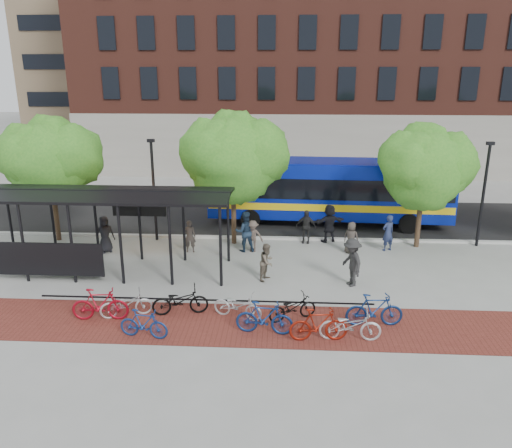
# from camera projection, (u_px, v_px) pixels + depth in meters

# --- Properties ---
(ground) EXTENTS (160.00, 160.00, 0.00)m
(ground) POSITION_uv_depth(u_px,v_px,m) (295.00, 270.00, 21.70)
(ground) COLOR #9E9E99
(ground) RESTS_ON ground
(asphalt_street) EXTENTS (160.00, 8.00, 0.01)m
(asphalt_street) POSITION_uv_depth(u_px,v_px,m) (293.00, 217.00, 29.33)
(asphalt_street) COLOR black
(asphalt_street) RESTS_ON ground
(curb) EXTENTS (160.00, 0.25, 0.12)m
(curb) POSITION_uv_depth(u_px,v_px,m) (294.00, 238.00, 25.50)
(curb) COLOR #B7B7B2
(curb) RESTS_ON ground
(brick_strip) EXTENTS (24.00, 3.00, 0.01)m
(brick_strip) POSITION_uv_depth(u_px,v_px,m) (239.00, 324.00, 17.05)
(brick_strip) COLOR maroon
(brick_strip) RESTS_ON ground
(bike_rack_rail) EXTENTS (12.00, 0.05, 0.95)m
(bike_rack_rail) POSITION_uv_depth(u_px,v_px,m) (205.00, 311.00, 17.98)
(bike_rack_rail) COLOR black
(bike_rack_rail) RESTS_ON ground
(building_brick) EXTENTS (55.00, 14.00, 20.00)m
(building_brick) POSITION_uv_depth(u_px,v_px,m) (409.00, 49.00, 42.95)
(building_brick) COLOR brown
(building_brick) RESTS_ON ground
(building_tower) EXTENTS (22.00, 22.00, 30.00)m
(building_tower) POSITION_uv_depth(u_px,v_px,m) (150.00, 7.00, 56.24)
(building_tower) COLOR #7A664C
(building_tower) RESTS_ON ground
(bus_shelter) EXTENTS (10.60, 3.07, 3.60)m
(bus_shelter) POSITION_uv_depth(u_px,v_px,m) (102.00, 203.00, 20.80)
(bus_shelter) COLOR black
(bus_shelter) RESTS_ON ground
(tree_a) EXTENTS (4.90, 4.00, 6.18)m
(tree_a) POSITION_uv_depth(u_px,v_px,m) (51.00, 157.00, 24.29)
(tree_a) COLOR #382619
(tree_a) RESTS_ON ground
(tree_b) EXTENTS (5.15, 4.20, 6.47)m
(tree_b) POSITION_uv_depth(u_px,v_px,m) (235.00, 154.00, 23.73)
(tree_b) COLOR #382619
(tree_b) RESTS_ON ground
(tree_c) EXTENTS (4.66, 3.80, 5.92)m
(tree_c) POSITION_uv_depth(u_px,v_px,m) (426.00, 165.00, 23.35)
(tree_c) COLOR #382619
(tree_c) RESTS_ON ground
(lamp_post_left) EXTENTS (0.35, 0.20, 5.12)m
(lamp_post_left) POSITION_uv_depth(u_px,v_px,m) (154.00, 187.00, 24.70)
(lamp_post_left) COLOR black
(lamp_post_left) RESTS_ON ground
(lamp_post_right) EXTENTS (0.35, 0.20, 5.12)m
(lamp_post_right) POSITION_uv_depth(u_px,v_px,m) (484.00, 192.00, 23.82)
(lamp_post_right) COLOR black
(lamp_post_right) RESTS_ON ground
(bus) EXTENTS (13.30, 3.58, 3.56)m
(bus) POSITION_uv_depth(u_px,v_px,m) (329.00, 188.00, 27.67)
(bus) COLOR #081B97
(bus) RESTS_ON ground
(bike_1) EXTENTS (2.00, 0.71, 1.18)m
(bike_1) POSITION_uv_depth(u_px,v_px,m) (100.00, 304.00, 17.19)
(bike_1) COLOR maroon
(bike_1) RESTS_ON ground
(bike_2) EXTENTS (1.92, 1.22, 0.95)m
(bike_2) POSITION_uv_depth(u_px,v_px,m) (126.00, 304.00, 17.47)
(bike_2) COLOR #BBBBBD
(bike_2) RESTS_ON ground
(bike_3) EXTENTS (1.70, 0.71, 0.99)m
(bike_3) POSITION_uv_depth(u_px,v_px,m) (144.00, 324.00, 16.07)
(bike_3) COLOR navy
(bike_3) RESTS_ON ground
(bike_4) EXTENTS (2.08, 1.08, 1.04)m
(bike_4) POSITION_uv_depth(u_px,v_px,m) (180.00, 301.00, 17.63)
(bike_4) COLOR black
(bike_4) RESTS_ON ground
(bike_6) EXTENTS (1.91, 1.16, 0.95)m
(bike_6) POSITION_uv_depth(u_px,v_px,m) (238.00, 306.00, 17.36)
(bike_6) COLOR #BCBCBF
(bike_6) RESTS_ON ground
(bike_7) EXTENTS (1.95, 0.72, 1.15)m
(bike_7) POSITION_uv_depth(u_px,v_px,m) (264.00, 318.00, 16.30)
(bike_7) COLOR navy
(bike_7) RESTS_ON ground
(bike_8) EXTENTS (1.86, 1.28, 0.92)m
(bike_8) POSITION_uv_depth(u_px,v_px,m) (292.00, 308.00, 17.24)
(bike_8) COLOR black
(bike_8) RESTS_ON ground
(bike_9) EXTENTS (1.93, 0.70, 1.13)m
(bike_9) POSITION_uv_depth(u_px,v_px,m) (318.00, 325.00, 15.88)
(bike_9) COLOR maroon
(bike_9) RESTS_ON ground
(bike_10) EXTENTS (1.99, 0.70, 1.04)m
(bike_10) POSITION_uv_depth(u_px,v_px,m) (350.00, 325.00, 15.93)
(bike_10) COLOR #BDBCBF
(bike_10) RESTS_ON ground
(bike_11) EXTENTS (1.98, 0.67, 1.17)m
(bike_11) POSITION_uv_depth(u_px,v_px,m) (374.00, 310.00, 16.80)
(bike_11) COLOR navy
(bike_11) RESTS_ON ground
(pedestrian_0) EXTENTS (1.03, 0.96, 1.77)m
(pedestrian_0) POSITION_uv_depth(u_px,v_px,m) (105.00, 234.00, 23.56)
(pedestrian_0) COLOR black
(pedestrian_0) RESTS_ON ground
(pedestrian_1) EXTENTS (0.61, 0.44, 1.58)m
(pedestrian_1) POSITION_uv_depth(u_px,v_px,m) (190.00, 236.00, 23.58)
(pedestrian_1) COLOR #3C3530
(pedestrian_1) RESTS_ON ground
(pedestrian_2) EXTENTS (1.09, 0.93, 1.96)m
(pedestrian_2) POSITION_uv_depth(u_px,v_px,m) (245.00, 231.00, 23.64)
(pedestrian_2) COLOR #1C2D41
(pedestrian_2) RESTS_ON ground
(pedestrian_3) EXTENTS (1.02, 0.62, 1.54)m
(pedestrian_3) POSITION_uv_depth(u_px,v_px,m) (253.00, 236.00, 23.64)
(pedestrian_3) COLOR #51453C
(pedestrian_3) RESTS_ON ground
(pedestrian_4) EXTENTS (1.04, 0.56, 1.69)m
(pedestrian_4) POSITION_uv_depth(u_px,v_px,m) (306.00, 227.00, 24.83)
(pedestrian_4) COLOR #242424
(pedestrian_4) RESTS_ON ground
(pedestrian_5) EXTENTS (1.88, 1.19, 1.93)m
(pedestrian_5) POSITION_uv_depth(u_px,v_px,m) (329.00, 223.00, 24.94)
(pedestrian_5) COLOR black
(pedestrian_5) RESTS_ON ground
(pedestrian_6) EXTENTS (0.89, 0.78, 1.53)m
(pedestrian_6) POSITION_uv_depth(u_px,v_px,m) (351.00, 238.00, 23.45)
(pedestrian_6) COLOR #3A342E
(pedestrian_6) RESTS_ON ground
(pedestrian_7) EXTENTS (0.77, 0.68, 1.77)m
(pedestrian_7) POSITION_uv_depth(u_px,v_px,m) (388.00, 233.00, 23.74)
(pedestrian_7) COLOR navy
(pedestrian_7) RESTS_ON ground
(pedestrian_8) EXTENTS (0.87, 0.95, 1.57)m
(pedestrian_8) POSITION_uv_depth(u_px,v_px,m) (267.00, 262.00, 20.46)
(pedestrian_8) COLOR brown
(pedestrian_8) RESTS_ON ground
(pedestrian_9) EXTENTS (1.13, 1.45, 1.98)m
(pedestrian_9) POSITION_uv_depth(u_px,v_px,m) (352.00, 262.00, 19.86)
(pedestrian_9) COLOR #282828
(pedestrian_9) RESTS_ON ground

